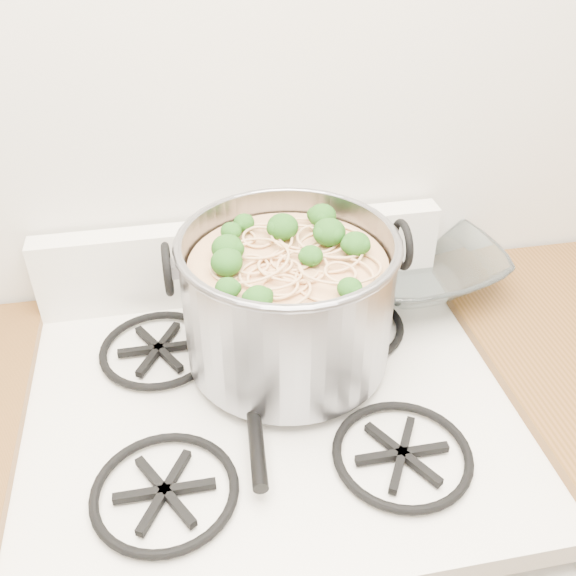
# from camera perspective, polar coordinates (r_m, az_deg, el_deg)

# --- Properties ---
(gas_range) EXTENTS (0.76, 0.66, 0.92)m
(gas_range) POSITION_cam_1_polar(r_m,az_deg,el_deg) (1.41, -1.29, -23.42)
(gas_range) COLOR white
(gas_range) RESTS_ON ground
(stock_pot) EXTENTS (0.38, 0.35, 0.23)m
(stock_pot) POSITION_cam_1_polar(r_m,az_deg,el_deg) (1.03, 0.00, -1.12)
(stock_pot) COLOR gray
(stock_pot) RESTS_ON gas_range
(spatula) EXTENTS (0.31, 0.33, 0.02)m
(spatula) POSITION_cam_1_polar(r_m,az_deg,el_deg) (1.06, -3.52, -6.43)
(spatula) COLOR black
(spatula) RESTS_ON gas_range
(glass_bowl) EXTENTS (0.15, 0.15, 0.03)m
(glass_bowl) POSITION_cam_1_polar(r_m,az_deg,el_deg) (1.28, 11.14, 1.28)
(glass_bowl) COLOR white
(glass_bowl) RESTS_ON gas_range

